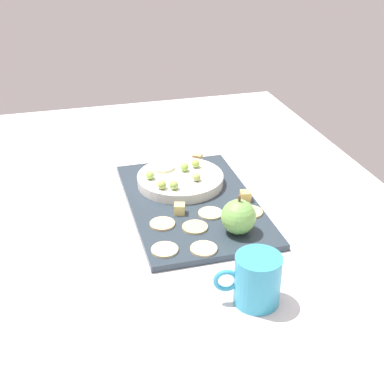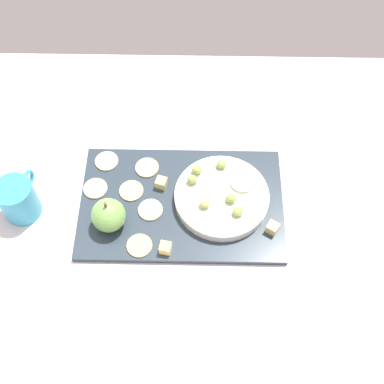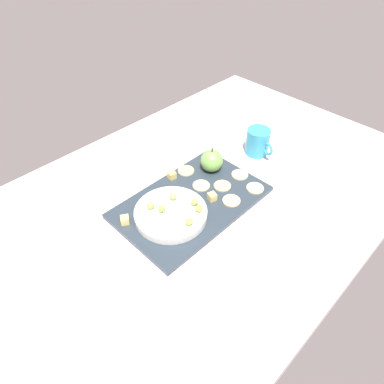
{
  "view_description": "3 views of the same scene",
  "coord_description": "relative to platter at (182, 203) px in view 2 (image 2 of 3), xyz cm",
  "views": [
    {
      "loc": [
        -88.41,
        25.79,
        58.78
      ],
      "look_at": [
        0.89,
        1.38,
        8.33
      ],
      "focal_mm": 50.35,
      "sensor_mm": 36.0,
      "label": 1
    },
    {
      "loc": [
        5.58,
        -48.26,
        89.9
      ],
      "look_at": [
        4.67,
        1.74,
        7.57
      ],
      "focal_mm": 46.9,
      "sensor_mm": 36.0,
      "label": 2
    },
    {
      "loc": [
        48.92,
        47.16,
        68.87
      ],
      "look_at": [
        3.88,
        2.37,
        10.11
      ],
      "focal_mm": 32.18,
      "sensor_mm": 36.0,
      "label": 3
    }
  ],
  "objects": [
    {
      "name": "grape_5",
      "position": [
        4.46,
        -2.11,
        3.55
      ],
      "size": [
        1.98,
        1.79,
        1.65
      ],
      "primitive_type": "ellipsoid",
      "color": "#9FAF5C",
      "rests_on": "serving_dish"
    },
    {
      "name": "apple_stem",
      "position": [
        -13.34,
        -4.99,
        7.67
      ],
      "size": [
        0.5,
        0.5,
        1.2
      ],
      "primitive_type": "cylinder",
      "color": "brown",
      "rests_on": "apple_whole"
    },
    {
      "name": "platter",
      "position": [
        0.0,
        0.0,
        0.0
      ],
      "size": [
        39.58,
        24.93,
        1.27
      ],
      "primitive_type": "cube",
      "color": "#2B3742",
      "rests_on": "table"
    },
    {
      "name": "grape_3",
      "position": [
        2.03,
        3.26,
        3.64
      ],
      "size": [
        1.98,
        1.79,
        1.82
      ],
      "primitive_type": "ellipsoid",
      "color": "#91B653",
      "rests_on": "serving_dish"
    },
    {
      "name": "apple_slice_0",
      "position": [
        11.83,
        3.34,
        3.03
      ],
      "size": [
        4.92,
        4.92,
        0.6
      ],
      "primitive_type": "cylinder",
      "color": "beige",
      "rests_on": "serving_dish"
    },
    {
      "name": "cheese_cube_2",
      "position": [
        -2.51,
        -10.4,
        1.65
      ],
      "size": [
        2.35,
        2.35,
        2.02
      ],
      "primitive_type": "cube",
      "rotation": [
        0.0,
        0.0,
        1.39
      ],
      "color": "#F1CF6A",
      "rests_on": "platter"
    },
    {
      "name": "cup",
      "position": [
        -30.82,
        -1.66,
        3.5
      ],
      "size": [
        7.16,
        10.28,
        8.27
      ],
      "color": "#349BC0",
      "rests_on": "table"
    },
    {
      "name": "grape_2",
      "position": [
        9.43,
        -1.28,
        3.65
      ],
      "size": [
        1.98,
        1.79,
        1.85
      ],
      "primitive_type": "ellipsoid",
      "color": "#91C44D",
      "rests_on": "serving_dish"
    },
    {
      "name": "table",
      "position": [
        -2.64,
        -0.85,
        -2.65
      ],
      "size": [
        135.71,
        84.48,
        4.03
      ],
      "primitive_type": "cube",
      "color": "silver",
      "rests_on": "ground"
    },
    {
      "name": "cracker_2",
      "position": [
        -9.99,
        2.22,
        0.83
      ],
      "size": [
        4.76,
        4.76,
        0.4
      ],
      "primitive_type": "cylinder",
      "color": "#D2B47E",
      "rests_on": "platter"
    },
    {
      "name": "cracker_0",
      "position": [
        -5.95,
        -2.02,
        0.83
      ],
      "size": [
        4.76,
        4.76,
        0.4
      ],
      "primitive_type": "cylinder",
      "color": "beige",
      "rests_on": "platter"
    },
    {
      "name": "cracker_4",
      "position": [
        -7.52,
        -9.65,
        0.83
      ],
      "size": [
        4.76,
        4.76,
        0.4
      ],
      "primitive_type": "cylinder",
      "color": "#DCBF7C",
      "rests_on": "platter"
    },
    {
      "name": "cracker_3",
      "position": [
        -7.25,
        7.78,
        0.83
      ],
      "size": [
        4.76,
        4.76,
        0.4
      ],
      "primitive_type": "cylinder",
      "color": "#D8B482",
      "rests_on": "platter"
    },
    {
      "name": "grape_4",
      "position": [
        7.72,
        7.02,
        3.6
      ],
      "size": [
        1.98,
        1.79,
        1.74
      ],
      "primitive_type": "ellipsoid",
      "color": "#96C04E",
      "rests_on": "serving_dish"
    },
    {
      "name": "grape_1",
      "position": [
        2.88,
        5.58,
        3.61
      ],
      "size": [
        1.98,
        1.79,
        1.76
      ],
      "primitive_type": "ellipsoid",
      "color": "#9EB24F",
      "rests_on": "serving_dish"
    },
    {
      "name": "serving_dish",
      "position": [
        7.78,
        0.52,
        1.68
      ],
      "size": [
        18.33,
        18.33,
        2.09
      ],
      "primitive_type": "cylinder",
      "color": "silver",
      "rests_on": "platter"
    },
    {
      "name": "cheese_cube_0",
      "position": [
        17.21,
        -5.93,
        1.65
      ],
      "size": [
        2.79,
        2.79,
        2.02
      ],
      "primitive_type": "cube",
      "rotation": [
        0.0,
        0.0,
        1.01
      ],
      "color": "#E8C673",
      "rests_on": "platter"
    },
    {
      "name": "grape_0",
      "position": [
        10.65,
        -3.66,
        3.61
      ],
      "size": [
        1.98,
        1.79,
        1.77
      ],
      "primitive_type": "ellipsoid",
      "color": "#9FBF50",
      "rests_on": "serving_dish"
    },
    {
      "name": "cracker_1",
      "position": [
        -17.14,
        2.62,
        0.83
      ],
      "size": [
        4.76,
        4.76,
        0.4
      ],
      "primitive_type": "cylinder",
      "color": "#D7B988",
      "rests_on": "platter"
    },
    {
      "name": "cracker_5",
      "position": [
        -15.62,
        9.23,
        0.83
      ],
      "size": [
        4.76,
        4.76,
        0.4
      ],
      "primitive_type": "cylinder",
      "color": "beige",
      "rests_on": "platter"
    },
    {
      "name": "apple_whole",
      "position": [
        -13.34,
        -4.99,
        3.85
      ],
      "size": [
        6.44,
        6.44,
        6.44
      ],
      "primitive_type": "sphere",
      "color": "#73B052",
      "rests_on": "platter"
    },
    {
      "name": "cheese_cube_1",
      "position": [
        -4.09,
        3.67,
        1.65
      ],
      "size": [
        2.52,
        2.52,
        2.02
      ],
      "primitive_type": "cube",
      "rotation": [
        0.0,
        0.0,
        1.28
      ],
      "color": "#E2CF76",
      "rests_on": "platter"
    }
  ]
}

